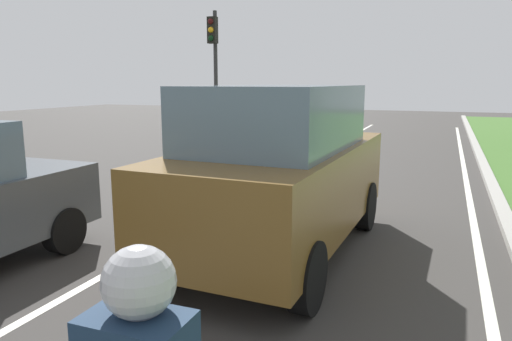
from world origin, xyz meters
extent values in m
plane|color=#383533|center=(0.00, 14.00, 0.00)|extent=(60.00, 60.00, 0.00)
cube|color=silver|center=(-0.70, 14.00, 0.00)|extent=(0.12, 32.00, 0.01)
cube|color=silver|center=(3.60, 14.00, 0.00)|extent=(0.12, 32.00, 0.01)
cube|color=#9E9B93|center=(4.10, 14.00, 0.06)|extent=(0.24, 48.00, 0.12)
cube|color=brown|center=(1.03, 9.43, 0.93)|extent=(2.05, 4.56, 1.10)
cube|color=slate|center=(1.03, 9.28, 1.88)|extent=(1.79, 2.75, 0.80)
cylinder|color=black|center=(0.21, 10.99, 0.38)|extent=(0.24, 0.77, 0.76)
cylinder|color=black|center=(1.95, 10.93, 0.38)|extent=(0.24, 0.77, 0.76)
cylinder|color=black|center=(0.11, 7.93, 0.38)|extent=(0.24, 0.77, 0.76)
cylinder|color=black|center=(1.85, 7.87, 0.38)|extent=(0.24, 0.77, 0.76)
cylinder|color=black|center=(-1.72, 8.29, 0.32)|extent=(0.23, 0.64, 0.64)
sphere|color=#B2B2B7|center=(2.04, 4.85, 1.60)|extent=(0.28, 0.28, 0.28)
cylinder|color=#2D2D2D|center=(-4.70, 18.96, 2.38)|extent=(0.14, 0.14, 4.77)
cube|color=black|center=(-4.70, 18.76, 4.09)|extent=(0.32, 0.24, 0.90)
sphere|color=#3F0F0F|center=(-4.70, 18.63, 4.37)|extent=(0.20, 0.20, 0.20)
sphere|color=#F2AD19|center=(-4.70, 18.63, 4.09)|extent=(0.20, 0.20, 0.20)
sphere|color=black|center=(-4.70, 18.63, 3.81)|extent=(0.20, 0.20, 0.20)
camera|label=1|loc=(3.05, 3.48, 2.33)|focal=33.24mm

